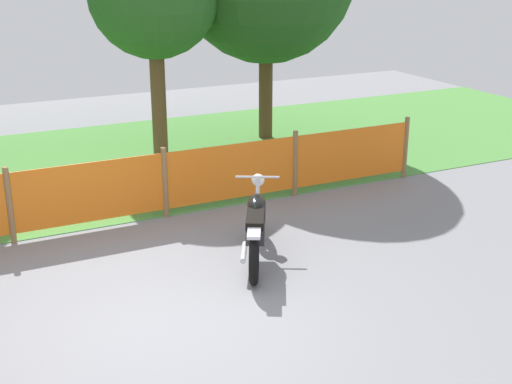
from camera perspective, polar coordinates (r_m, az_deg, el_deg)
name	(u,v)px	position (r m, az deg, el deg)	size (l,w,h in m)	color
ground	(158,320)	(7.59, -8.01, -10.30)	(24.00, 24.00, 0.02)	gray
grass_verge	(53,171)	(12.80, -16.25, 1.64)	(24.00, 5.94, 0.01)	#4C8C3D
barrier_fence	(91,192)	(9.86, -13.34, -0.04)	(10.79, 0.08, 1.05)	olive
motorcycle_lead	(256,226)	(8.69, -0.01, -2.79)	(1.03, 1.77, 0.92)	black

